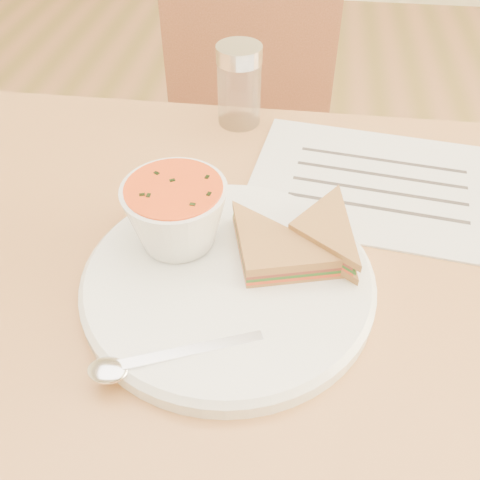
% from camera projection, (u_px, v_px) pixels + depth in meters
% --- Properties ---
extents(dining_table, '(1.00, 0.70, 0.75)m').
position_uv_depth(dining_table, '(266.00, 436.00, 0.84)').
color(dining_table, '#97552E').
rests_on(dining_table, floor).
extents(chair_far, '(0.43, 0.43, 0.84)m').
position_uv_depth(chair_far, '(252.00, 193.00, 1.21)').
color(chair_far, brown).
rests_on(chair_far, floor).
extents(plate, '(0.38, 0.38, 0.02)m').
position_uv_depth(plate, '(228.00, 281.00, 0.56)').
color(plate, white).
rests_on(plate, dining_table).
extents(soup_bowl, '(0.12, 0.12, 0.08)m').
position_uv_depth(soup_bowl, '(177.00, 217.00, 0.57)').
color(soup_bowl, white).
rests_on(soup_bowl, plate).
extents(sandwich_half_a, '(0.13, 0.13, 0.03)m').
position_uv_depth(sandwich_half_a, '(246.00, 282.00, 0.53)').
color(sandwich_half_a, '#B1823E').
rests_on(sandwich_half_a, plate).
extents(sandwich_half_b, '(0.13, 0.13, 0.03)m').
position_uv_depth(sandwich_half_b, '(288.00, 234.00, 0.57)').
color(sandwich_half_b, '#B1823E').
rests_on(sandwich_half_b, plate).
extents(spoon, '(0.19, 0.11, 0.01)m').
position_uv_depth(spoon, '(169.00, 356.00, 0.48)').
color(spoon, silver).
rests_on(spoon, plate).
extents(paper_menu, '(0.36, 0.28, 0.00)m').
position_uv_depth(paper_menu, '(379.00, 184.00, 0.70)').
color(paper_menu, white).
rests_on(paper_menu, dining_table).
extents(condiment_shaker, '(0.07, 0.07, 0.12)m').
position_uv_depth(condiment_shaker, '(239.00, 86.00, 0.77)').
color(condiment_shaker, silver).
rests_on(condiment_shaker, dining_table).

